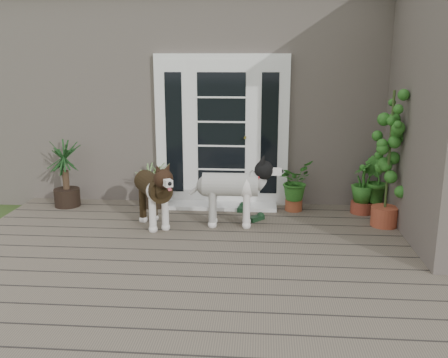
{
  "coord_description": "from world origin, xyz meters",
  "views": [
    {
      "loc": [
        0.38,
        -4.37,
        2.23
      ],
      "look_at": [
        -0.1,
        1.75,
        0.7
      ],
      "focal_mm": 39.54,
      "sensor_mm": 36.0,
      "label": 1
    }
  ],
  "objects": [
    {
      "name": "yucca",
      "position": [
        -2.42,
        2.29,
        0.62
      ],
      "size": [
        0.81,
        0.81,
        1.0
      ],
      "primitive_type": null,
      "rotation": [
        0.0,
        0.0,
        0.18
      ],
      "color": "black",
      "rests_on": "deck"
    },
    {
      "name": "door_step",
      "position": [
        -0.2,
        2.4,
        0.14
      ],
      "size": [
        1.6,
        0.4,
        0.05
      ],
      "primitive_type": "cube",
      "color": "white",
      "rests_on": "deck"
    },
    {
      "name": "herb_b",
      "position": [
        1.93,
        2.3,
        0.4
      ],
      "size": [
        0.53,
        0.53,
        0.57
      ],
      "primitive_type": "imported",
      "rotation": [
        0.0,
        0.0,
        2.24
      ],
      "color": "#18541A",
      "rests_on": "deck"
    },
    {
      "name": "white_dog",
      "position": [
        -0.01,
        1.62,
        0.51
      ],
      "size": [
        0.96,
        0.43,
        0.79
      ],
      "primitive_type": null,
      "rotation": [
        0.0,
        0.0,
        -1.55
      ],
      "color": "silver",
      "rests_on": "deck"
    },
    {
      "name": "door_unit",
      "position": [
        -0.2,
        2.6,
        1.19
      ],
      "size": [
        1.9,
        0.14,
        2.15
      ],
      "primitive_type": "cube",
      "color": "white",
      "rests_on": "deck"
    },
    {
      "name": "clog_left",
      "position": [
        0.11,
        2.27,
        0.16
      ],
      "size": [
        0.16,
        0.28,
        0.08
      ],
      "primitive_type": null,
      "rotation": [
        0.0,
        0.0,
        -0.15
      ],
      "color": "black",
      "rests_on": "deck"
    },
    {
      "name": "herb_a",
      "position": [
        0.84,
        2.33,
        0.44
      ],
      "size": [
        0.67,
        0.67,
        0.63
      ],
      "primitive_type": "imported",
      "rotation": [
        0.0,
        0.0,
        1.11
      ],
      "color": "#1E4F16",
      "rests_on": "deck"
    },
    {
      "name": "sapling",
      "position": [
        1.95,
        1.76,
        1.01
      ],
      "size": [
        0.65,
        0.65,
        1.78
      ],
      "primitive_type": null,
      "rotation": [
        0.0,
        0.0,
        -0.28
      ],
      "color": "#19581E",
      "rests_on": "deck"
    },
    {
      "name": "herb_c",
      "position": [
        1.77,
        2.29,
        0.42
      ],
      "size": [
        0.45,
        0.45,
        0.59
      ],
      "primitive_type": "imported",
      "rotation": [
        0.0,
        0.0,
        4.5
      ],
      "color": "#1B5016",
      "rests_on": "deck"
    },
    {
      "name": "spider_plant",
      "position": [
        -1.16,
        2.4,
        0.48
      ],
      "size": [
        0.75,
        0.75,
        0.72
      ],
      "primitive_type": null,
      "rotation": [
        0.0,
        0.0,
        0.11
      ],
      "color": "#9DB56F",
      "rests_on": "deck"
    },
    {
      "name": "deck",
      "position": [
        0.0,
        0.4,
        0.06
      ],
      "size": [
        6.2,
        4.6,
        0.12
      ],
      "primitive_type": "cube",
      "color": "#6B5B4C",
      "rests_on": "ground"
    },
    {
      "name": "house_main",
      "position": [
        0.0,
        4.65,
        1.55
      ],
      "size": [
        7.4,
        4.0,
        3.1
      ],
      "primitive_type": "cube",
      "color": "#665E54",
      "rests_on": "ground"
    },
    {
      "name": "clog_right",
      "position": [
        0.32,
        1.84,
        0.16
      ],
      "size": [
        0.27,
        0.28,
        0.08
      ],
      "primitive_type": null,
      "rotation": [
        0.0,
        0.0,
        -0.73
      ],
      "color": "black",
      "rests_on": "deck"
    },
    {
      "name": "brindle_dog",
      "position": [
        -0.98,
        1.53,
        0.5
      ],
      "size": [
        0.81,
        0.99,
        0.77
      ],
      "primitive_type": null,
      "rotation": [
        0.0,
        0.0,
        3.68
      ],
      "color": "#312312",
      "rests_on": "deck"
    }
  ]
}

